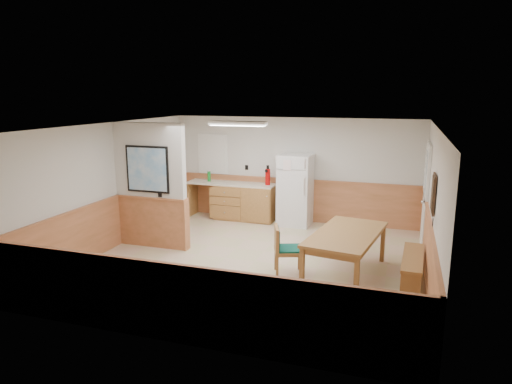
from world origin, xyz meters
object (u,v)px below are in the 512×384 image
(dining_table, at_px, (346,238))
(soap_bottle, at_px, (209,176))
(refrigerator, at_px, (295,190))
(dining_bench, at_px, (412,262))
(dining_chair, at_px, (283,247))
(fire_extinguisher, at_px, (268,176))

(dining_table, distance_m, soap_bottle, 4.70)
(refrigerator, relative_size, dining_bench, 1.14)
(dining_chair, bearing_deg, soap_bottle, 111.75)
(refrigerator, distance_m, soap_bottle, 2.23)
(dining_bench, relative_size, fire_extinguisher, 3.07)
(dining_table, height_order, fire_extinguisher, fire_extinguisher)
(dining_bench, bearing_deg, fire_extinguisher, 142.23)
(dining_bench, relative_size, dining_chair, 1.72)
(refrigerator, distance_m, fire_extinguisher, 0.75)
(dining_bench, xyz_separation_m, soap_bottle, (-4.84, 2.79, 0.69))
(dining_table, height_order, soap_bottle, soap_bottle)
(refrigerator, xyz_separation_m, soap_bottle, (-2.22, 0.06, 0.19))
(dining_chair, distance_m, fire_extinguisher, 3.41)
(soap_bottle, bearing_deg, dining_chair, -48.70)
(dining_chair, relative_size, fire_extinguisher, 1.79)
(dining_bench, bearing_deg, dining_chair, -168.62)
(dining_chair, relative_size, soap_bottle, 3.41)
(refrigerator, height_order, fire_extinguisher, refrigerator)
(fire_extinguisher, xyz_separation_m, soap_bottle, (-1.52, -0.01, -0.08))
(dining_table, relative_size, dining_chair, 2.48)
(dining_table, bearing_deg, refrigerator, 128.04)
(refrigerator, xyz_separation_m, fire_extinguisher, (-0.70, 0.07, 0.27))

